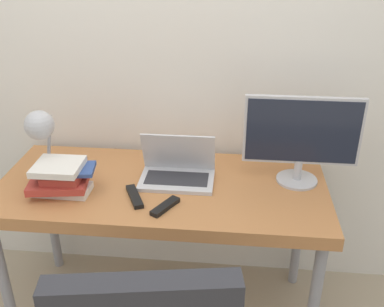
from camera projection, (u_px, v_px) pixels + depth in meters
The scene contains 8 objects.
wall_back at pixel (172, 48), 2.19m from camera, with size 8.00×0.05×2.60m.
desk at pixel (162, 197), 2.10m from camera, with size 1.51×0.68×0.77m.
laptop at pixel (177, 171), 2.08m from camera, with size 0.34×0.22×0.22m.
monitor at pixel (302, 136), 1.99m from camera, with size 0.52×0.19×0.41m.
desk_lamp at pixel (41, 129), 1.99m from camera, with size 0.13×0.24×0.34m.
book_stack at pixel (61, 178), 1.97m from camera, with size 0.30×0.21×0.15m.
tv_remote at pixel (135, 196), 1.95m from camera, with size 0.11×0.18×0.02m.
media_remote at pixel (165, 206), 1.88m from camera, with size 0.11×0.15×0.02m.
Camera 1 is at (0.32, -1.42, 1.82)m, focal length 42.00 mm.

